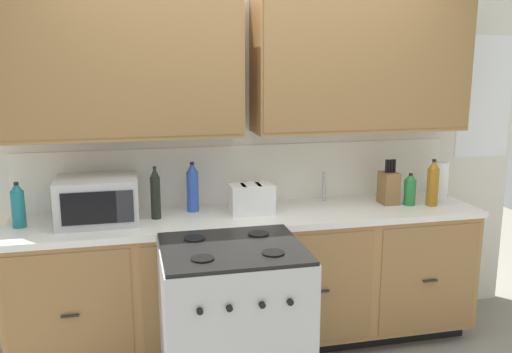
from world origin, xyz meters
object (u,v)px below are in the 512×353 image
(microwave, at_px, (98,200))
(bottle_green, at_px, (410,189))
(toaster, at_px, (251,199))
(bottle_amber, at_px, (433,183))
(bottle_blue, at_px, (193,187))
(knife_block, at_px, (389,187))
(paper_towel_roll, at_px, (440,180))
(stove_range, at_px, (233,328))
(bottle_dark, at_px, (155,193))
(bottle_teal, at_px, (18,205))

(microwave, bearing_deg, bottle_green, -1.29)
(toaster, relative_size, bottle_green, 1.27)
(bottle_amber, relative_size, bottle_blue, 0.98)
(microwave, relative_size, knife_block, 1.55)
(knife_block, distance_m, paper_towel_roll, 0.44)
(bottle_green, bearing_deg, bottle_amber, -18.07)
(microwave, distance_m, toaster, 0.95)
(stove_range, xyz_separation_m, bottle_dark, (-0.36, 0.66, 0.62))
(knife_block, relative_size, bottle_dark, 0.94)
(bottle_amber, distance_m, bottle_blue, 1.62)
(bottle_amber, relative_size, bottle_dark, 0.96)
(stove_range, xyz_separation_m, paper_towel_roll, (1.65, 0.75, 0.59))
(bottle_dark, bearing_deg, bottle_green, -1.89)
(toaster, xyz_separation_m, bottle_amber, (1.24, -0.09, 0.06))
(knife_block, bearing_deg, toaster, -178.50)
(bottle_teal, bearing_deg, bottle_blue, 6.41)
(bottle_teal, bearing_deg, bottle_dark, -0.12)
(paper_towel_roll, height_order, bottle_dark, bottle_dark)
(stove_range, height_order, paper_towel_roll, paper_towel_roll)
(bottle_teal, bearing_deg, bottle_amber, -2.25)
(stove_range, distance_m, knife_block, 1.50)
(microwave, distance_m, bottle_green, 2.05)
(bottle_dark, bearing_deg, bottle_amber, -3.17)
(bottle_dark, bearing_deg, stove_range, -61.23)
(bottle_green, height_order, bottle_dark, bottle_dark)
(paper_towel_roll, height_order, bottle_blue, bottle_blue)
(bottle_amber, bearing_deg, stove_range, -159.51)
(toaster, distance_m, bottle_teal, 1.40)
(stove_range, distance_m, bottle_amber, 1.70)
(toaster, distance_m, paper_towel_roll, 1.41)
(knife_block, relative_size, bottle_teal, 1.14)
(bottle_teal, relative_size, bottle_dark, 0.82)
(microwave, distance_m, paper_towel_roll, 2.36)
(bottle_teal, height_order, bottle_dark, bottle_dark)
(stove_range, xyz_separation_m, toaster, (0.24, 0.64, 0.55))
(bottle_green, relative_size, bottle_blue, 0.67)
(microwave, xyz_separation_m, paper_towel_roll, (2.36, 0.10, -0.01))
(bottle_blue, distance_m, bottle_dark, 0.27)
(toaster, xyz_separation_m, bottle_green, (1.10, -0.04, 0.01))
(bottle_teal, distance_m, bottle_dark, 0.80)
(bottle_green, bearing_deg, microwave, 178.71)
(bottle_amber, bearing_deg, toaster, 176.07)
(knife_block, height_order, bottle_teal, knife_block)
(bottle_amber, relative_size, bottle_teal, 1.17)
(paper_towel_roll, xyz_separation_m, bottle_teal, (-2.81, -0.09, 0.00))
(bottle_dark, bearing_deg, bottle_blue, 25.98)
(stove_range, bearing_deg, bottle_teal, 150.45)
(microwave, distance_m, bottle_teal, 0.45)
(toaster, distance_m, bottle_blue, 0.39)
(bottle_teal, bearing_deg, bottle_green, -1.32)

